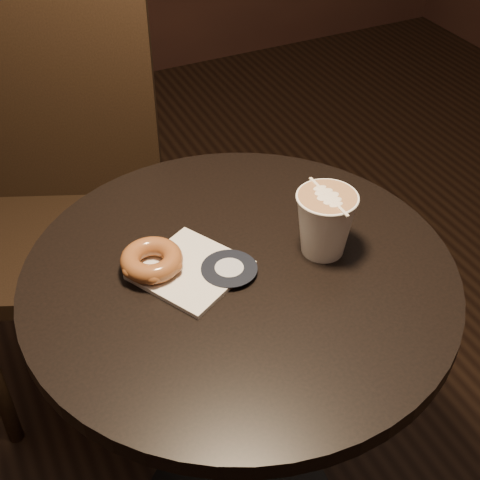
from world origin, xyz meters
The scene contains 5 objects.
cafe_table centered at (0.00, 0.00, 0.55)m, with size 0.70×0.70×0.75m.
chair centered at (-0.15, 0.60, 0.60)m, with size 0.56×0.56×1.07m.
pastry_bag centered at (-0.07, 0.03, 0.75)m, with size 0.15×0.15×0.01m, color silver.
doughnut centered at (-0.13, 0.06, 0.77)m, with size 0.10×0.10×0.03m, color brown.
latte_cup centered at (0.14, -0.01, 0.80)m, with size 0.10×0.10×0.11m, color white, non-canonical shape.
Camera 1 is at (-0.34, -0.71, 1.47)m, focal length 50.00 mm.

